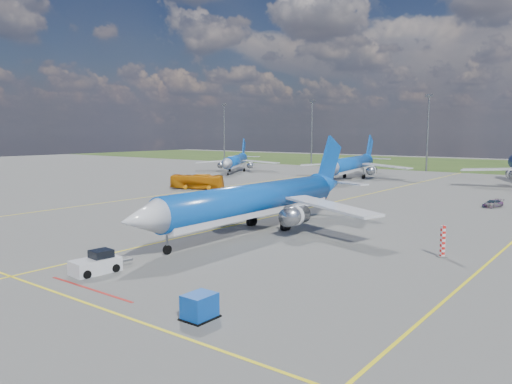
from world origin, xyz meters
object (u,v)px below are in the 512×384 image
Objects in this scene: bg_jet_nw at (236,172)px; service_car_c at (493,203)px; service_car_a at (276,189)px; baggage_tug_c at (320,183)px; pushback_tug at (97,264)px; apron_bus at (197,182)px; bg_jet_nnw at (351,179)px; uld_container at (200,306)px; warning_post at (443,241)px; service_car_b at (317,195)px; main_airliner at (255,232)px.

bg_jet_nw reaches higher than service_car_c.
service_car_a is 17.44m from baggage_tug_c.
apron_bus is (-36.42, 49.56, 0.77)m from pushback_tug.
bg_jet_nnw is at bearing -28.40° from bg_jet_nw.
bg_jet_nnw is at bearing -46.14° from apron_bus.
uld_container is at bearing -160.75° from apron_bus.
service_car_b is (-30.86, 29.17, -0.86)m from warning_post.
warning_post reaches higher than service_car_b.
service_car_a is 0.94× the size of baggage_tug_c.
apron_bus is 2.70× the size of service_car_c.
bg_jet_nw is 0.88× the size of bg_jet_nnw.
service_car_c is (27.37, 7.51, -0.05)m from service_car_b.
baggage_tug_c is at bearing 130.46° from warning_post.
main_airliner is 31.87m from service_car_b.
pushback_tug is 53.03m from service_car_b.
apron_bus reaches higher than warning_post.
service_car_b is at bearing -82.15° from bg_jet_nnw.
apron_bus is at bearing 142.56° from main_airliner.
main_airliner is (21.20, -67.10, 0.00)m from bg_jet_nnw.
baggage_tug_c is at bearing 55.47° from service_car_b.
pushback_tug reaches higher than service_car_c.
baggage_tug_c is (-41.43, 48.58, -1.04)m from warning_post.
bg_jet_nw is at bearing 128.55° from uld_container.
pushback_tug is 61.50m from apron_bus.
bg_jet_nw is 8.75× the size of service_car_c.
pushback_tug is 74.35m from baggage_tug_c.
bg_jet_nw is at bearing 131.05° from service_car_a.
service_car_a is (-41.13, 31.15, -0.77)m from warning_post.
main_airliner is at bearing -87.95° from baggage_tug_c.
bg_jet_nnw reaches higher than bg_jet_nw.
service_car_c is at bearing 95.44° from warning_post.
bg_jet_nw is 51.17m from service_car_a.
bg_jet_nw is 17.82× the size of uld_container.
service_car_b is 1.13× the size of service_car_c.
bg_jet_nw reaches higher than service_car_b.
service_car_b is at bearing -18.41° from service_car_a.
baggage_tug_c is (-20.01, 49.85, 0.46)m from main_airliner.
service_car_b is 22.11m from baggage_tug_c.
pushback_tug is 57.65m from service_car_a.
pushback_tug is 14.27m from uld_container.
warning_post is 102.70m from bg_jet_nw.
baggage_tug_c is (-10.57, 19.42, -0.18)m from service_car_b.
main_airliner reaches higher than service_car_b.
main_airliner is at bearing 120.35° from uld_container.
bg_jet_nnw is (36.86, 0.83, 0.00)m from bg_jet_nw.
bg_jet_nnw is 42.15m from apron_bus.
service_car_c is (-3.49, 36.68, -0.91)m from warning_post.
bg_jet_nnw is at bearing 107.48° from main_airliner.
main_airliner is 37.94m from service_car_a.
pushback_tug is 1.23× the size of baggage_tug_c.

